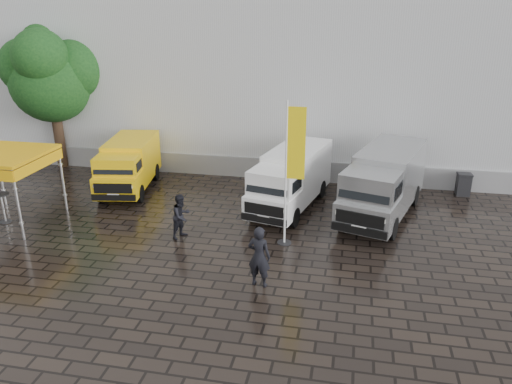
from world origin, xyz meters
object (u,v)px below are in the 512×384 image
Objects in this scene: van_white at (291,180)px; cocktail_table at (3,208)px; wheelie_bin at (463,184)px; person_front at (259,256)px; van_yellow at (129,166)px; van_silver at (384,185)px; person_tent at (181,216)px; canopy_tent at (2,158)px; flagpole at (291,167)px.

van_white reaches higher than cocktail_table.
van_white is 7.93m from wheelie_bin.
person_front reaches higher than cocktail_table.
van_yellow is 11.17m from van_silver.
wheelie_bin is at bearing 57.48° from van_silver.
person_tent is at bearing -29.09° from person_front.
wheelie_bin is (7.33, 2.95, -0.69)m from van_white.
van_silver is 5.16× the size of cocktail_table.
person_tent is at bearing -137.63° from van_silver.
van_yellow reaches higher than cocktail_table.
van_yellow is at bearing -33.76° from person_front.
person_front is (7.35, -6.99, -0.15)m from van_yellow.
van_silver is 7.95m from person_tent.
flagpole is at bearing 1.01° from canopy_tent.
person_tent is at bearing -176.80° from flagpole.
flagpole reaches higher than cocktail_table.
van_silver is 4.82m from flagpole.
wheelie_bin is (14.77, 2.27, -0.61)m from van_yellow.
van_yellow is 14.95m from wheelie_bin.
person_front is at bearing -77.83° from van_white.
van_white is at bearing -159.01° from wheelie_bin.
van_silver reaches higher than van_yellow.
van_yellow is 4.10× the size of cocktail_table.
cocktail_table is 7.20m from person_tent.
canopy_tent reaches higher than van_yellow.
van_yellow is at bearing -172.28° from van_white.
van_silver is 14.57m from canopy_tent.
van_yellow reaches higher than wheelie_bin.
person_front is 1.17× the size of person_tent.
van_white is at bearing 18.85° from canopy_tent.
flagpole reaches higher than wheelie_bin.
van_white reaches higher than van_yellow.
person_tent is (7.20, 0.09, 0.24)m from cocktail_table.
van_yellow is 0.79× the size of van_silver.
van_silver is 14.80m from cocktail_table.
cocktail_table is (-14.36, -3.51, -0.73)m from van_silver.
wheelie_bin is (6.89, 6.32, -2.35)m from flagpole.
canopy_tent reaches higher than van_white.
van_yellow is 5.84m from person_tent.
van_silver is at bearing 13.52° from canopy_tent.
cocktail_table is at bearing -135.90° from van_yellow.
cocktail_table is at bearing -4.17° from person_front.
wheelie_bin is at bearing 20.14° from canopy_tent.
person_front is (-0.52, -2.94, -1.89)m from flagpole.
wheelie_bin is 0.61× the size of person_tent.
cocktail_table is 0.71× the size of person_tent.
person_tent is (-10.79, -6.53, 0.32)m from wheelie_bin.
canopy_tent reaches higher than person_tent.
van_silver is at bearing -38.50° from person_tent.
van_yellow is at bearing 152.80° from flagpole.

